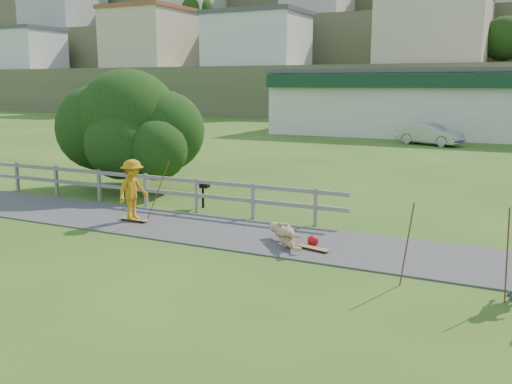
# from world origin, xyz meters

# --- Properties ---
(ground) EXTENTS (260.00, 260.00, 0.00)m
(ground) POSITION_xyz_m (0.00, 0.00, 0.00)
(ground) COLOR #2C5017
(ground) RESTS_ON ground
(path) EXTENTS (34.00, 3.00, 0.04)m
(path) POSITION_xyz_m (0.00, 1.50, 0.02)
(path) COLOR #3E3E41
(path) RESTS_ON ground
(fence) EXTENTS (15.05, 0.10, 1.10)m
(fence) POSITION_xyz_m (-4.62, 3.30, 0.72)
(fence) COLOR slate
(fence) RESTS_ON ground
(strip_mall) EXTENTS (32.50, 10.75, 5.10)m
(strip_mall) POSITION_xyz_m (4.00, 34.94, 2.58)
(strip_mall) COLOR beige
(strip_mall) RESTS_ON ground
(hillside) EXTENTS (220.00, 67.00, 47.50)m
(hillside) POSITION_xyz_m (0.00, 91.31, 14.41)
(hillside) COLOR #4A5632
(hillside) RESTS_ON ground
(skater_rider) EXTENTS (0.70, 1.17, 1.78)m
(skater_rider) POSITION_xyz_m (-2.95, 1.31, 0.89)
(skater_rider) COLOR #C18212
(skater_rider) RESTS_ON ground
(skater_fallen) EXTENTS (1.55, 1.46, 0.63)m
(skater_fallen) POSITION_xyz_m (2.07, 0.99, 0.31)
(skater_fallen) COLOR tan
(skater_fallen) RESTS_ON ground
(car_silver) EXTENTS (4.57, 2.88, 1.42)m
(car_silver) POSITION_xyz_m (1.09, 27.24, 0.71)
(car_silver) COLOR #A7A8AE
(car_silver) RESTS_ON ground
(tree) EXTENTS (6.27, 6.27, 3.27)m
(tree) POSITION_xyz_m (-6.50, 5.63, 1.64)
(tree) COLOR black
(tree) RESTS_ON ground
(bbq) EXTENTS (0.47, 0.39, 0.90)m
(bbq) POSITION_xyz_m (-2.19, 3.95, 0.45)
(bbq) COLOR black
(bbq) RESTS_ON ground
(longboard_rider) EXTENTS (0.95, 0.24, 0.11)m
(longboard_rider) POSITION_xyz_m (-2.95, 1.31, 0.05)
(longboard_rider) COLOR olive
(longboard_rider) RESTS_ON ground
(longboard_fallen) EXTENTS (0.84, 0.38, 0.09)m
(longboard_fallen) POSITION_xyz_m (2.87, 0.89, 0.05)
(longboard_fallen) COLOR olive
(longboard_fallen) RESTS_ON ground
(helmet) EXTENTS (0.28, 0.28, 0.28)m
(helmet) POSITION_xyz_m (2.67, 1.34, 0.14)
(helmet) COLOR red
(helmet) RESTS_ON ground
(pole_rider) EXTENTS (0.03, 0.03, 2.02)m
(pole_rider) POSITION_xyz_m (-2.35, 1.71, 1.01)
(pole_rider) COLOR brown
(pole_rider) RESTS_ON ground
(pole_spec_left) EXTENTS (0.03, 0.03, 1.75)m
(pole_spec_left) POSITION_xyz_m (5.37, -0.56, 0.88)
(pole_spec_left) COLOR brown
(pole_spec_left) RESTS_ON ground
(pole_spec_right) EXTENTS (0.03, 0.03, 1.82)m
(pole_spec_right) POSITION_xyz_m (7.21, -0.61, 0.91)
(pole_spec_right) COLOR brown
(pole_spec_right) RESTS_ON ground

